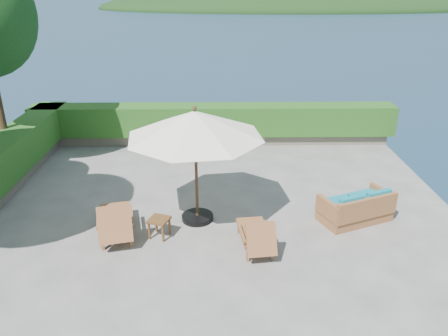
{
  "coord_description": "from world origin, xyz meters",
  "views": [
    {
      "loc": [
        0.16,
        -8.85,
        5.26
      ],
      "look_at": [
        0.3,
        0.8,
        1.1
      ],
      "focal_mm": 35.0,
      "sensor_mm": 36.0,
      "label": 1
    }
  ],
  "objects_px": {
    "side_table": "(159,222)",
    "patio_umbrella": "(195,125)",
    "lounge_left": "(115,220)",
    "wicker_loveseat": "(357,209)",
    "lounge_right": "(256,235)"
  },
  "relations": [
    {
      "from": "side_table",
      "to": "patio_umbrella",
      "type": "bearing_deg",
      "value": 42.61
    },
    {
      "from": "lounge_left",
      "to": "side_table",
      "type": "distance_m",
      "value": 0.96
    },
    {
      "from": "lounge_left",
      "to": "wicker_loveseat",
      "type": "relative_size",
      "value": 0.97
    },
    {
      "from": "lounge_right",
      "to": "wicker_loveseat",
      "type": "xyz_separation_m",
      "value": [
        2.45,
        1.15,
        -0.04
      ]
    },
    {
      "from": "side_table",
      "to": "wicker_loveseat",
      "type": "height_order",
      "value": "wicker_loveseat"
    },
    {
      "from": "patio_umbrella",
      "to": "wicker_loveseat",
      "type": "distance_m",
      "value": 4.27
    },
    {
      "from": "lounge_left",
      "to": "lounge_right",
      "type": "height_order",
      "value": "lounge_left"
    },
    {
      "from": "side_table",
      "to": "lounge_left",
      "type": "bearing_deg",
      "value": 178.81
    },
    {
      "from": "patio_umbrella",
      "to": "wicker_loveseat",
      "type": "bearing_deg",
      "value": -1.83
    },
    {
      "from": "lounge_right",
      "to": "wicker_loveseat",
      "type": "bearing_deg",
      "value": 18.17
    },
    {
      "from": "lounge_right",
      "to": "lounge_left",
      "type": "bearing_deg",
      "value": 162.93
    },
    {
      "from": "patio_umbrella",
      "to": "lounge_right",
      "type": "height_order",
      "value": "patio_umbrella"
    },
    {
      "from": "lounge_right",
      "to": "side_table",
      "type": "relative_size",
      "value": 2.82
    },
    {
      "from": "lounge_left",
      "to": "wicker_loveseat",
      "type": "bearing_deg",
      "value": -6.96
    },
    {
      "from": "lounge_right",
      "to": "wicker_loveseat",
      "type": "distance_m",
      "value": 2.71
    }
  ]
}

